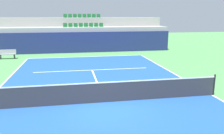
% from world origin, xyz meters
% --- Properties ---
extents(ground_plane, '(80.00, 80.00, 0.00)m').
position_xyz_m(ground_plane, '(0.00, 0.00, 0.00)').
color(ground_plane, '#4C8C4C').
extents(court_surface, '(11.00, 24.00, 0.01)m').
position_xyz_m(court_surface, '(0.00, 0.00, 0.01)').
color(court_surface, '#1E4C99').
rests_on(court_surface, ground_plane).
extents(baseline_far, '(11.00, 0.10, 0.00)m').
position_xyz_m(baseline_far, '(0.00, 11.95, 0.01)').
color(baseline_far, white).
rests_on(baseline_far, court_surface).
extents(sideline_right, '(0.10, 24.00, 0.00)m').
position_xyz_m(sideline_right, '(5.45, 0.00, 0.01)').
color(sideline_right, white).
rests_on(sideline_right, court_surface).
extents(service_line_far, '(8.26, 0.10, 0.00)m').
position_xyz_m(service_line_far, '(0.00, 6.40, 0.01)').
color(service_line_far, white).
rests_on(service_line_far, court_surface).
extents(centre_service_line, '(0.10, 6.40, 0.00)m').
position_xyz_m(centre_service_line, '(0.00, 3.20, 0.01)').
color(centre_service_line, white).
rests_on(centre_service_line, court_surface).
extents(back_wall, '(18.85, 0.30, 2.19)m').
position_xyz_m(back_wall, '(0.00, 14.68, 1.09)').
color(back_wall, navy).
rests_on(back_wall, ground_plane).
extents(stands_tier_lower, '(18.85, 2.40, 2.65)m').
position_xyz_m(stands_tier_lower, '(0.00, 16.03, 1.33)').
color(stands_tier_lower, '#9E9E99').
rests_on(stands_tier_lower, ground_plane).
extents(stands_tier_upper, '(18.85, 2.40, 3.65)m').
position_xyz_m(stands_tier_upper, '(0.00, 18.43, 1.83)').
color(stands_tier_upper, '#9E9E99').
rests_on(stands_tier_upper, ground_plane).
extents(seating_row_lower, '(4.44, 0.44, 0.44)m').
position_xyz_m(seating_row_lower, '(0.00, 16.12, 2.78)').
color(seating_row_lower, '#1E6633').
rests_on(seating_row_lower, stands_tier_lower).
extents(seating_row_upper, '(4.44, 0.44, 0.44)m').
position_xyz_m(seating_row_upper, '(0.00, 18.52, 3.78)').
color(seating_row_upper, '#1E6633').
rests_on(seating_row_upper, stands_tier_upper).
extents(tennis_net, '(11.08, 0.08, 1.07)m').
position_xyz_m(tennis_net, '(0.00, 0.00, 0.51)').
color(tennis_net, black).
rests_on(tennis_net, court_surface).
extents(player_bench, '(1.50, 0.40, 0.85)m').
position_xyz_m(player_bench, '(-7.24, 12.25, 0.51)').
color(player_bench, '#99999E').
rests_on(player_bench, ground_plane).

